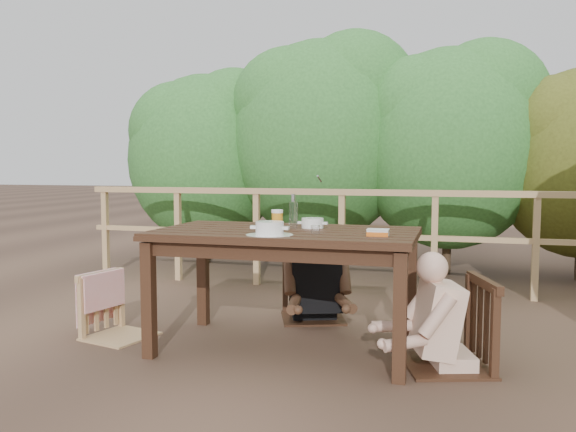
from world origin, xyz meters
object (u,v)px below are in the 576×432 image
(bread_roll, at_px, (270,231))
(chair_left, at_px, (119,278))
(table, at_px, (286,291))
(diner_right, at_px, (453,273))
(tumbler, at_px, (315,231))
(butter_tub, at_px, (378,234))
(soup_near, at_px, (270,229))
(chair_far, at_px, (313,259))
(chair_right, at_px, (448,283))
(beer_glass, at_px, (277,221))
(soup_far, at_px, (312,224))
(bottle, at_px, (293,213))
(woman, at_px, (314,243))

(bread_roll, bearing_deg, chair_left, 169.24)
(table, relative_size, bread_roll, 12.53)
(diner_right, relative_size, tumbler, 16.76)
(tumbler, relative_size, butter_tub, 0.53)
(soup_near, relative_size, bread_roll, 2.15)
(table, xyz_separation_m, tumbler, (0.24, -0.18, 0.43))
(chair_far, distance_m, chair_right, 1.37)
(diner_right, height_order, soup_near, diner_right)
(table, height_order, beer_glass, beer_glass)
(soup_far, bearing_deg, table, -130.72)
(table, distance_m, bottle, 0.53)
(bottle, distance_m, tumbler, 0.36)
(diner_right, relative_size, bread_roll, 8.59)
(soup_far, bearing_deg, beer_glass, -139.86)
(table, bearing_deg, chair_far, 90.48)
(chair_left, distance_m, chair_right, 2.28)
(woman, relative_size, diner_right, 1.05)
(chair_far, height_order, soup_near, chair_far)
(soup_near, bearing_deg, chair_left, 169.86)
(chair_left, height_order, butter_tub, chair_left)
(table, relative_size, chair_right, 1.65)
(chair_far, bearing_deg, soup_far, -96.76)
(table, relative_size, bottle, 6.86)
(tumbler, bearing_deg, woman, 103.99)
(bread_roll, bearing_deg, bottle, 85.01)
(woman, relative_size, bottle, 4.96)
(soup_far, xyz_separation_m, bottle, (-0.12, -0.06, 0.08))
(chair_left, xyz_separation_m, diner_right, (2.30, 0.01, 0.15))
(diner_right, xyz_separation_m, tumbler, (-0.83, -0.11, 0.24))
(chair_right, height_order, bread_roll, chair_right)
(table, height_order, soup_near, soup_near)
(diner_right, bearing_deg, table, 68.90)
(table, bearing_deg, bottle, 76.88)
(chair_left, bearing_deg, soup_far, -66.46)
(chair_right, xyz_separation_m, beer_glass, (-1.11, 0.06, 0.35))
(table, distance_m, woman, 0.86)
(woman, distance_m, butter_tub, 1.20)
(tumbler, bearing_deg, chair_left, 176.05)
(chair_far, xyz_separation_m, tumbler, (0.25, -0.98, 0.34))
(woman, bearing_deg, diner_right, 120.61)
(diner_right, bearing_deg, soup_far, 58.51)
(chair_right, bearing_deg, bread_roll, -94.88)
(chair_left, bearing_deg, diner_right, -76.24)
(diner_right, xyz_separation_m, soup_near, (-1.10, -0.22, 0.25))
(bread_roll, bearing_deg, chair_far, 89.73)
(chair_left, distance_m, chair_far, 1.51)
(table, distance_m, chair_left, 1.23)
(bread_roll, bearing_deg, beer_glass, 98.88)
(tumbler, bearing_deg, bread_roll, -153.11)
(chair_left, bearing_deg, soup_near, -86.50)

